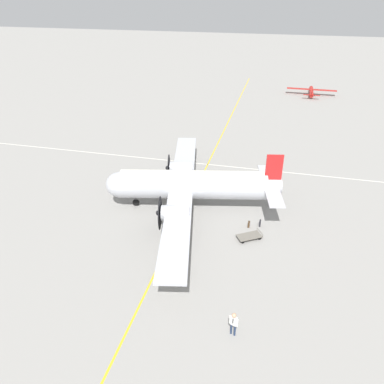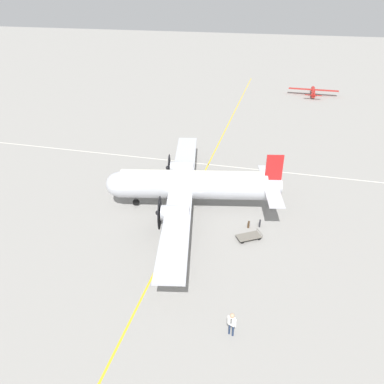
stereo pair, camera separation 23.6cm
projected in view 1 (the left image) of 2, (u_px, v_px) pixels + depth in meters
name	position (u px, v px, depth m)	size (l,w,h in m)	color
ground_plane	(192.00, 206.00, 38.11)	(300.00, 300.00, 0.00)	gray
apron_line_eastwest	(188.00, 206.00, 38.20)	(120.00, 0.16, 0.01)	gold
apron_line_northsouth	(211.00, 165.00, 46.83)	(0.16, 120.00, 0.01)	silver
airliner_main	(188.00, 184.00, 36.88)	(27.12, 17.51, 5.82)	silver
crew_foreground	(234.00, 322.00, 23.70)	(0.35, 0.60, 1.87)	navy
suitcase_near_door	(249.00, 224.00, 34.81)	(0.43, 0.17, 0.58)	#47331E
suitcase_upright_spare	(260.00, 223.00, 34.91)	(0.39, 0.13, 0.66)	#232328
baggage_cart	(249.00, 236.00, 33.17)	(2.10, 2.42, 0.56)	#6B665B
light_aircraft_distant	(311.00, 91.00, 75.41)	(7.20, 9.74, 1.89)	#B2231E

